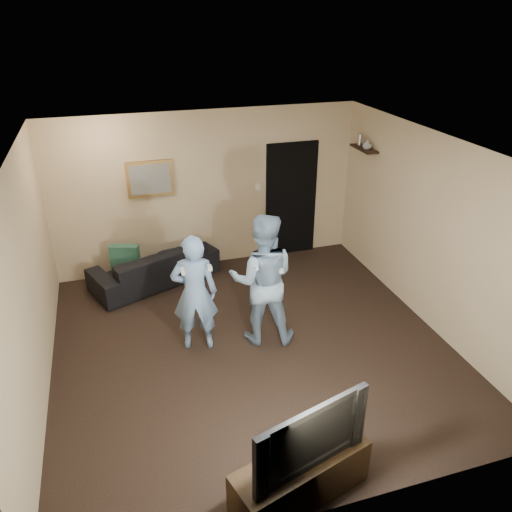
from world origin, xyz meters
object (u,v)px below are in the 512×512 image
object	(u,v)px
sofa	(155,265)
television	(303,431)
tv_console	(301,477)
wii_player_right	(263,280)
wii_player_left	(195,293)

from	to	relation	value
sofa	television	bearing A→B (deg)	78.08
sofa	tv_console	distance (m)	4.45
sofa	tv_console	world-z (taller)	sofa
television	wii_player_right	size ratio (longest dim) A/B	0.64
tv_console	television	world-z (taller)	television
tv_console	wii_player_right	xyz separation A→B (m)	(0.42, 2.43, 0.64)
television	wii_player_right	world-z (taller)	wii_player_right
sofa	tv_console	bearing A→B (deg)	78.08
television	wii_player_right	bearing A→B (deg)	64.02
tv_console	wii_player_left	size ratio (longest dim) A/B	0.82
wii_player_left	wii_player_right	bearing A→B (deg)	-5.35
wii_player_left	sofa	bearing A→B (deg)	99.66
wii_player_left	wii_player_right	world-z (taller)	wii_player_right
wii_player_right	television	bearing A→B (deg)	-99.70
sofa	wii_player_left	xyz separation A→B (m)	(0.32, -1.87, 0.50)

